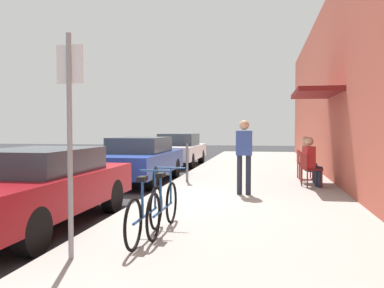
{
  "coord_description": "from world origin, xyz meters",
  "views": [
    {
      "loc": [
        2.6,
        -8.18,
        1.64
      ],
      "look_at": [
        0.21,
        4.99,
        1.11
      ],
      "focal_mm": 37.46,
      "sensor_mm": 36.0,
      "label": 1
    }
  ],
  "objects_px": {
    "parked_car_2": "(179,149)",
    "bicycle_1": "(163,207)",
    "street_sign": "(70,128)",
    "cafe_chair_1": "(305,165)",
    "seated_patron_1": "(308,158)",
    "cafe_chair_0": "(309,168)",
    "parked_car_1": "(139,159)",
    "seated_patron_0": "(311,160)",
    "parked_car_0": "(36,186)",
    "pedestrian_standing": "(244,151)",
    "bicycle_0": "(146,213)",
    "cafe_chair_2": "(302,162)",
    "parking_meter": "(187,155)"
  },
  "relations": [
    {
      "from": "pedestrian_standing",
      "to": "bicycle_1",
      "type": "bearing_deg",
      "value": -105.9
    },
    {
      "from": "street_sign",
      "to": "bicycle_1",
      "type": "xyz_separation_m",
      "value": [
        0.75,
        1.38,
        -1.16
      ]
    },
    {
      "from": "parked_car_1",
      "to": "cafe_chair_1",
      "type": "xyz_separation_m",
      "value": [
        4.83,
        -0.02,
        -0.09
      ]
    },
    {
      "from": "parked_car_2",
      "to": "bicycle_1",
      "type": "distance_m",
      "value": 11.7
    },
    {
      "from": "parked_car_0",
      "to": "bicycle_1",
      "type": "bearing_deg",
      "value": -8.79
    },
    {
      "from": "parked_car_0",
      "to": "parking_meter",
      "type": "xyz_separation_m",
      "value": [
        1.55,
        5.09,
        0.2
      ]
    },
    {
      "from": "seated_patron_0",
      "to": "cafe_chair_1",
      "type": "relative_size",
      "value": 1.48
    },
    {
      "from": "seated_patron_0",
      "to": "seated_patron_1",
      "type": "relative_size",
      "value": 1.0
    },
    {
      "from": "parked_car_0",
      "to": "parking_meter",
      "type": "height_order",
      "value": "parking_meter"
    },
    {
      "from": "bicycle_1",
      "to": "parked_car_2",
      "type": "bearing_deg",
      "value": 101.09
    },
    {
      "from": "street_sign",
      "to": "parked_car_2",
      "type": "bearing_deg",
      "value": 96.65
    },
    {
      "from": "pedestrian_standing",
      "to": "seated_patron_1",
      "type": "bearing_deg",
      "value": 54.97
    },
    {
      "from": "parked_car_0",
      "to": "seated_patron_1",
      "type": "relative_size",
      "value": 3.41
    },
    {
      "from": "street_sign",
      "to": "cafe_chair_1",
      "type": "xyz_separation_m",
      "value": [
        3.33,
        7.23,
        -1.02
      ]
    },
    {
      "from": "seated_patron_1",
      "to": "street_sign",
      "type": "bearing_deg",
      "value": -115.13
    },
    {
      "from": "bicycle_1",
      "to": "seated_patron_1",
      "type": "xyz_separation_m",
      "value": [
        2.64,
        5.84,
        0.34
      ]
    },
    {
      "from": "parked_car_0",
      "to": "cafe_chair_1",
      "type": "xyz_separation_m",
      "value": [
        4.83,
        5.5,
        -0.06
      ]
    },
    {
      "from": "parked_car_2",
      "to": "cafe_chair_1",
      "type": "bearing_deg",
      "value": -49.42
    },
    {
      "from": "parked_car_0",
      "to": "seated_patron_1",
      "type": "xyz_separation_m",
      "value": [
        4.89,
        5.49,
        0.13
      ]
    },
    {
      "from": "bicycle_0",
      "to": "cafe_chair_0",
      "type": "distance_m",
      "value": 6.05
    },
    {
      "from": "cafe_chair_0",
      "to": "street_sign",
      "type": "bearing_deg",
      "value": -117.69
    },
    {
      "from": "parked_car_1",
      "to": "bicycle_0",
      "type": "bearing_deg",
      "value": -71.44
    },
    {
      "from": "parking_meter",
      "to": "seated_patron_0",
      "type": "xyz_separation_m",
      "value": [
        3.34,
        -0.46,
        -0.07
      ]
    },
    {
      "from": "street_sign",
      "to": "pedestrian_standing",
      "type": "distance_m",
      "value": 5.21
    },
    {
      "from": "cafe_chair_0",
      "to": "parked_car_2",
      "type": "bearing_deg",
      "value": 126.55
    },
    {
      "from": "parked_car_0",
      "to": "parked_car_2",
      "type": "distance_m",
      "value": 11.13
    },
    {
      "from": "seated_patron_1",
      "to": "seated_patron_0",
      "type": "bearing_deg",
      "value": -89.95
    },
    {
      "from": "parked_car_2",
      "to": "cafe_chair_1",
      "type": "distance_m",
      "value": 7.42
    },
    {
      "from": "bicycle_0",
      "to": "pedestrian_standing",
      "type": "bearing_deg",
      "value": 74.03
    },
    {
      "from": "parked_car_0",
      "to": "cafe_chair_2",
      "type": "bearing_deg",
      "value": 52.84
    },
    {
      "from": "parked_car_2",
      "to": "bicycle_0",
      "type": "bearing_deg",
      "value": -79.93
    },
    {
      "from": "parked_car_2",
      "to": "pedestrian_standing",
      "type": "relative_size",
      "value": 2.59
    },
    {
      "from": "cafe_chair_1",
      "to": "seated_patron_1",
      "type": "height_order",
      "value": "seated_patron_1"
    },
    {
      "from": "bicycle_1",
      "to": "cafe_chair_1",
      "type": "height_order",
      "value": "bicycle_1"
    },
    {
      "from": "cafe_chair_1",
      "to": "cafe_chair_2",
      "type": "bearing_deg",
      "value": 90.0
    },
    {
      "from": "parked_car_1",
      "to": "seated_patron_0",
      "type": "height_order",
      "value": "seated_patron_0"
    },
    {
      "from": "bicycle_0",
      "to": "seated_patron_0",
      "type": "xyz_separation_m",
      "value": [
        2.77,
        5.43,
        0.34
      ]
    },
    {
      "from": "seated_patron_0",
      "to": "cafe_chair_2",
      "type": "height_order",
      "value": "seated_patron_0"
    },
    {
      "from": "cafe_chair_1",
      "to": "cafe_chair_2",
      "type": "xyz_separation_m",
      "value": [
        -0.0,
        0.87,
        0.0
      ]
    },
    {
      "from": "bicycle_1",
      "to": "cafe_chair_1",
      "type": "relative_size",
      "value": 1.97
    },
    {
      "from": "parking_meter",
      "to": "cafe_chair_1",
      "type": "bearing_deg",
      "value": 7.06
    },
    {
      "from": "street_sign",
      "to": "bicycle_1",
      "type": "bearing_deg",
      "value": 61.51
    },
    {
      "from": "cafe_chair_2",
      "to": "pedestrian_standing",
      "type": "xyz_separation_m",
      "value": [
        -1.58,
        -3.21,
        0.5
      ]
    },
    {
      "from": "parked_car_0",
      "to": "parking_meter",
      "type": "bearing_deg",
      "value": 73.06
    },
    {
      "from": "parking_meter",
      "to": "bicycle_1",
      "type": "distance_m",
      "value": 5.5
    },
    {
      "from": "parked_car_2",
      "to": "bicycle_1",
      "type": "bearing_deg",
      "value": -78.91
    },
    {
      "from": "bicycle_1",
      "to": "cafe_chair_1",
      "type": "bearing_deg",
      "value": 66.2
    },
    {
      "from": "cafe_chair_1",
      "to": "pedestrian_standing",
      "type": "height_order",
      "value": "pedestrian_standing"
    },
    {
      "from": "parked_car_0",
      "to": "seated_patron_1",
      "type": "height_order",
      "value": "seated_patron_1"
    },
    {
      "from": "parked_car_1",
      "to": "cafe_chair_1",
      "type": "bearing_deg",
      "value": -0.25
    }
  ]
}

